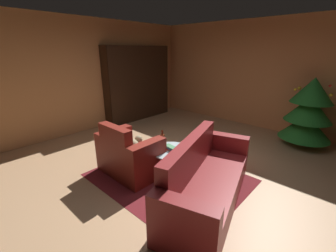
# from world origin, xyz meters

# --- Properties ---
(ground_plane) EXTENTS (7.92, 7.92, 0.00)m
(ground_plane) POSITION_xyz_m (0.00, 0.00, 0.00)
(ground_plane) COLOR tan
(wall_back) EXTENTS (6.31, 0.06, 2.72)m
(wall_back) POSITION_xyz_m (0.00, 3.33, 1.36)
(wall_back) COLOR tan
(wall_back) RESTS_ON ground
(wall_left) EXTENTS (0.06, 6.72, 2.72)m
(wall_left) POSITION_xyz_m (-3.12, 0.00, 1.36)
(wall_left) COLOR tan
(wall_left) RESTS_ON ground
(area_rug) EXTENTS (2.32, 1.88, 0.01)m
(area_rug) POSITION_xyz_m (0.03, -0.20, 0.00)
(area_rug) COLOR maroon
(area_rug) RESTS_ON ground
(bookshelf_unit) EXTENTS (0.34, 2.16, 2.09)m
(bookshelf_unit) POSITION_xyz_m (-2.88, 1.79, 1.03)
(bookshelf_unit) COLOR black
(bookshelf_unit) RESTS_ON ground
(armchair_red) EXTENTS (1.04, 0.67, 0.89)m
(armchair_red) POSITION_xyz_m (-0.57, -0.53, 0.32)
(armchair_red) COLOR maroon
(armchair_red) RESTS_ON ground
(couch_red) EXTENTS (1.28, 2.17, 0.88)m
(couch_red) POSITION_xyz_m (0.78, -0.29, 0.30)
(couch_red) COLOR maroon
(couch_red) RESTS_ON ground
(coffee_table) EXTENTS (0.69, 0.69, 0.43)m
(coffee_table) POSITION_xyz_m (-0.04, -0.06, 0.39)
(coffee_table) COLOR black
(coffee_table) RESTS_ON ground
(book_stack_on_table) EXTENTS (0.22, 0.14, 0.07)m
(book_stack_on_table) POSITION_xyz_m (-0.06, -0.07, 0.47)
(book_stack_on_table) COLOR #B43C1D
(book_stack_on_table) RESTS_ON coffee_table
(bottle_on_table) EXTENTS (0.08, 0.08, 0.30)m
(bottle_on_table) POSITION_xyz_m (-0.23, -0.09, 0.55)
(bottle_on_table) COLOR #5B2311
(bottle_on_table) RESTS_ON coffee_table
(decorated_tree) EXTENTS (1.01, 1.01, 1.47)m
(decorated_tree) POSITION_xyz_m (1.29, 2.74, 0.76)
(decorated_tree) COLOR brown
(decorated_tree) RESTS_ON ground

